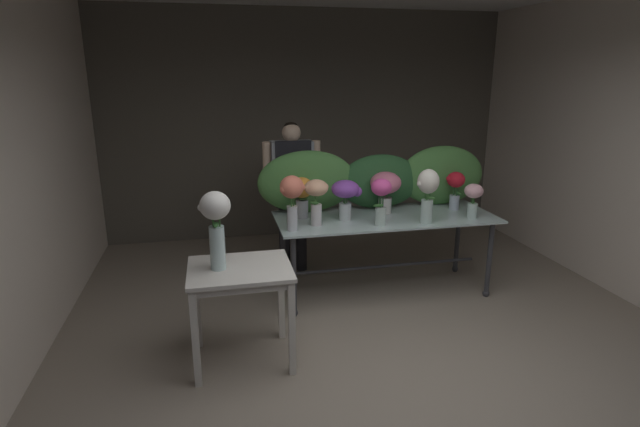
{
  "coord_description": "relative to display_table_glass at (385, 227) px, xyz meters",
  "views": [
    {
      "loc": [
        -1.27,
        -2.7,
        2.2
      ],
      "look_at": [
        -0.38,
        1.39,
        0.99
      ],
      "focal_mm": 28.02,
      "sensor_mm": 36.0,
      "label": 1
    }
  ],
  "objects": [
    {
      "name": "ground_plane",
      "position": [
        -0.37,
        0.19,
        -0.69
      ],
      "size": [
        8.72,
        8.72,
        0.0
      ],
      "primitive_type": "plane",
      "color": "gray"
    },
    {
      "name": "wall_back",
      "position": [
        -0.37,
        2.17,
        0.79
      ],
      "size": [
        5.45,
        0.12,
        2.97
      ],
      "primitive_type": "cube",
      "color": "#5B564C",
      "rests_on": "ground"
    },
    {
      "name": "wall_left",
      "position": [
        -3.1,
        0.19,
        0.79
      ],
      "size": [
        0.12,
        4.08,
        2.97
      ],
      "primitive_type": "cube",
      "color": "beige",
      "rests_on": "ground"
    },
    {
      "name": "wall_right",
      "position": [
        2.35,
        0.19,
        0.79
      ],
      "size": [
        0.12,
        4.08,
        2.97
      ],
      "primitive_type": "cube",
      "color": "beige",
      "rests_on": "ground"
    },
    {
      "name": "display_table_glass",
      "position": [
        0.0,
        0.0,
        0.0
      ],
      "size": [
        2.17,
        0.87,
        0.82
      ],
      "color": "#B0C9C9",
      "rests_on": "ground"
    },
    {
      "name": "side_table_white",
      "position": [
        -1.49,
        -0.97,
        -0.01
      ],
      "size": [
        0.77,
        0.64,
        0.78
      ],
      "color": "silver",
      "rests_on": "ground"
    },
    {
      "name": "florist",
      "position": [
        -0.81,
        0.76,
        0.35
      ],
      "size": [
        0.63,
        0.24,
        1.67
      ],
      "color": "#232328",
      "rests_on": "ground"
    },
    {
      "name": "foliage_backdrop",
      "position": [
        0.02,
        0.31,
        0.42
      ],
      "size": [
        2.42,
        0.28,
        0.63
      ],
      "color": "#477F3D",
      "rests_on": "display_table_glass"
    },
    {
      "name": "vase_ivory_carnations",
      "position": [
        0.29,
        -0.31,
        0.43
      ],
      "size": [
        0.22,
        0.2,
        0.52
      ],
      "color": "silver",
      "rests_on": "display_table_glass"
    },
    {
      "name": "vase_fuchsia_ranunculus",
      "position": [
        -0.15,
        -0.28,
        0.4
      ],
      "size": [
        0.19,
        0.19,
        0.44
      ],
      "color": "silver",
      "rests_on": "display_table_glass"
    },
    {
      "name": "vase_rosy_tulips",
      "position": [
        0.03,
        0.1,
        0.39
      ],
      "size": [
        0.31,
        0.31,
        0.42
      ],
      "color": "silver",
      "rests_on": "display_table_glass"
    },
    {
      "name": "vase_blush_stock",
      "position": [
        0.8,
        -0.24,
        0.33
      ],
      "size": [
        0.18,
        0.18,
        0.34
      ],
      "color": "silver",
      "rests_on": "display_table_glass"
    },
    {
      "name": "vase_crimson_hydrangea",
      "position": [
        0.78,
        0.09,
        0.36
      ],
      "size": [
        0.21,
        0.18,
        0.4
      ],
      "color": "silver",
      "rests_on": "display_table_glass"
    },
    {
      "name": "vase_peach_anemones",
      "position": [
        -0.73,
        -0.15,
        0.4
      ],
      "size": [
        0.23,
        0.22,
        0.43
      ],
      "color": "silver",
      "rests_on": "display_table_glass"
    },
    {
      "name": "vase_violet_freesia",
      "position": [
        -0.42,
        -0.05,
        0.38
      ],
      "size": [
        0.29,
        0.27,
        0.39
      ],
      "color": "silver",
      "rests_on": "display_table_glass"
    },
    {
      "name": "vase_coral_roses",
      "position": [
        -0.98,
        -0.26,
        0.45
      ],
      "size": [
        0.23,
        0.21,
        0.5
      ],
      "color": "silver",
      "rests_on": "display_table_glass"
    },
    {
      "name": "vase_sunset_peonies",
      "position": [
        -0.82,
        0.12,
        0.36
      ],
      "size": [
        0.23,
        0.22,
        0.4
      ],
      "color": "silver",
      "rests_on": "display_table_glass"
    },
    {
      "name": "vase_white_roses_tall",
      "position": [
        -1.65,
        -0.97,
        0.45
      ],
      "size": [
        0.23,
        0.22,
        0.59
      ],
      "color": "silver",
      "rests_on": "side_table_white"
    }
  ]
}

